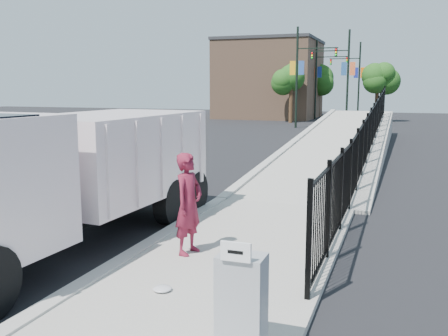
% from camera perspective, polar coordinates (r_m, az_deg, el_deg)
% --- Properties ---
extents(ground, '(120.00, 120.00, 0.00)m').
position_cam_1_polar(ground, '(10.81, -7.58, -8.53)').
color(ground, black).
rests_on(ground, ground).
extents(sidewalk, '(3.55, 12.00, 0.12)m').
position_cam_1_polar(sidewalk, '(8.32, -1.92, -13.55)').
color(sidewalk, '#9E998E').
rests_on(sidewalk, ground).
extents(curb, '(0.30, 12.00, 0.16)m').
position_cam_1_polar(curb, '(9.15, -13.44, -11.51)').
color(curb, '#ADAAA3').
rests_on(curb, ground).
extents(ramp, '(3.95, 24.06, 3.19)m').
position_cam_1_polar(ramp, '(25.48, 13.57, 1.57)').
color(ramp, '#9E998E').
rests_on(ramp, ground).
extents(iron_fence, '(0.10, 28.00, 1.80)m').
position_cam_1_polar(iron_fence, '(21.30, 16.30, 2.44)').
color(iron_fence, black).
rests_on(iron_fence, ground).
extents(truck, '(3.16, 8.58, 2.90)m').
position_cam_1_polar(truck, '(10.46, -18.62, -0.35)').
color(truck, black).
rests_on(truck, ground).
extents(worker, '(0.57, 0.78, 1.95)m').
position_cam_1_polar(worker, '(9.51, -4.06, -4.09)').
color(worker, maroon).
rests_on(worker, sidewalk).
extents(utility_cabinet, '(0.55, 0.40, 1.25)m').
position_cam_1_polar(utility_cabinet, '(6.07, 2.01, -15.50)').
color(utility_cabinet, gray).
rests_on(utility_cabinet, sidewalk).
extents(arrow_sign, '(0.35, 0.04, 0.22)m').
position_cam_1_polar(arrow_sign, '(5.60, 1.36, -9.54)').
color(arrow_sign, white).
rests_on(arrow_sign, utility_cabinet).
extents(debris, '(0.30, 0.30, 0.08)m').
position_cam_1_polar(debris, '(8.10, -7.08, -13.52)').
color(debris, silver).
rests_on(debris, sidewalk).
extents(light_pole_0, '(3.78, 0.22, 8.00)m').
position_cam_1_polar(light_pole_0, '(40.96, 8.75, 10.64)').
color(light_pole_0, black).
rests_on(light_pole_0, ground).
extents(light_pole_1, '(3.78, 0.22, 8.00)m').
position_cam_1_polar(light_pole_1, '(43.80, 13.58, 10.40)').
color(light_pole_1, black).
rests_on(light_pole_1, ground).
extents(light_pole_2, '(3.77, 0.22, 8.00)m').
position_cam_1_polar(light_pole_2, '(52.74, 10.80, 10.25)').
color(light_pole_2, black).
rests_on(light_pole_2, ground).
extents(light_pole_3, '(3.77, 0.22, 8.00)m').
position_cam_1_polar(light_pole_3, '(55.99, 14.87, 10.04)').
color(light_pole_3, black).
rests_on(light_pole_3, ground).
extents(tree_0, '(2.54, 2.54, 5.27)m').
position_cam_1_polar(tree_0, '(46.88, 7.70, 9.96)').
color(tree_0, '#382314').
rests_on(tree_0, ground).
extents(tree_1, '(2.34, 2.34, 5.17)m').
position_cam_1_polar(tree_1, '(49.63, 17.16, 9.57)').
color(tree_1, '#382314').
rests_on(tree_1, ground).
extents(tree_2, '(3.15, 3.15, 5.57)m').
position_cam_1_polar(tree_2, '(56.90, 10.82, 9.76)').
color(tree_2, '#382314').
rests_on(tree_2, ground).
extents(building, '(10.00, 10.00, 8.00)m').
position_cam_1_polar(building, '(54.89, 5.22, 9.94)').
color(building, '#8C664C').
rests_on(building, ground).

